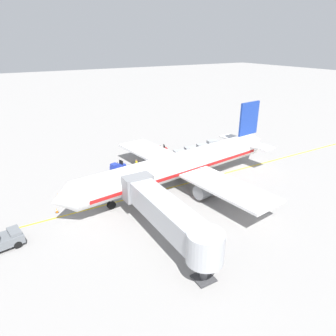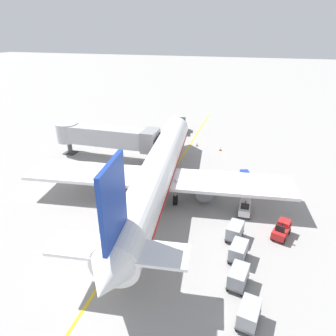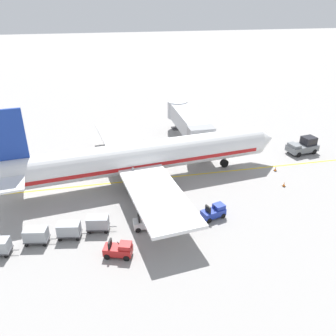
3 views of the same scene
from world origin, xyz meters
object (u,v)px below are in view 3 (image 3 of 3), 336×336
safety_cone_nose_right (275,169)px  baggage_tug_spare (119,250)px  pushback_tractor (303,146)px  parked_airliner (142,157)px  baggage_cart_third_in_train (36,235)px  baggage_tug_lead (214,212)px  baggage_tug_trailing (147,222)px  baggage_cart_front (98,222)px  ground_crew_wing_walker (184,208)px  jet_bridge (187,122)px  safety_cone_nose_left (284,184)px  baggage_cart_second_in_train (69,229)px

safety_cone_nose_right → baggage_tug_spare: bearing=-60.2°
pushback_tractor → parked_airliner: bearing=-82.1°
safety_cone_nose_right → baggage_cart_third_in_train: bearing=-72.9°
parked_airliner → pushback_tractor: 24.65m
baggage_tug_lead → baggage_tug_spare: size_ratio=0.99×
baggage_tug_trailing → baggage_cart_front: size_ratio=0.84×
parked_airliner → pushback_tractor: bearing=97.9°
pushback_tractor → ground_crew_wing_walker: pushback_tractor is taller
jet_bridge → baggage_cart_third_in_train: 29.38m
pushback_tractor → jet_bridge: bearing=-116.1°
pushback_tractor → baggage_tug_spare: pushback_tractor is taller
pushback_tractor → baggage_tug_spare: size_ratio=1.71×
baggage_tug_spare → safety_cone_nose_left: (-8.38, 20.74, -0.42)m
parked_airliner → baggage_cart_front: size_ratio=12.55×
baggage_tug_trailing → baggage_cart_second_in_train: baggage_tug_trailing is taller
ground_crew_wing_walker → safety_cone_nose_right: ground_crew_wing_walker is taller
ground_crew_wing_walker → safety_cone_nose_left: bearing=104.6°
pushback_tractor → safety_cone_nose_right: bearing=-56.1°
parked_airliner → baggage_tug_spare: (13.62, -4.15, -2.47)m
jet_bridge → safety_cone_nose_left: bearing=25.8°
safety_cone_nose_right → baggage_cart_second_in_train: bearing=-71.5°
safety_cone_nose_right → baggage_tug_trailing: bearing=-64.5°
pushback_tractor → baggage_cart_third_in_train: bearing=-69.4°
baggage_cart_front → safety_cone_nose_right: (-8.23, 23.42, -0.66)m
baggage_tug_lead → baggage_cart_third_in_train: 17.56m
pushback_tractor → ground_crew_wing_walker: 24.48m
baggage_cart_second_in_train → parked_airliner: bearing=139.3°
parked_airliner → safety_cone_nose_right: (1.17, 17.59, -2.90)m
baggage_cart_third_in_train → baggage_tug_spare: bearing=64.7°
jet_bridge → ground_crew_wing_walker: bearing=-16.0°
parked_airliner → baggage_cart_front: parked_airliner is taller
safety_cone_nose_left → parked_airliner: bearing=-107.5°
baggage_cart_front → baggage_cart_third_in_train: 5.73m
baggage_tug_trailing → baggage_cart_third_in_train: (0.08, -10.43, 0.24)m
jet_bridge → safety_cone_nose_left: jet_bridge is taller
parked_airliner → ground_crew_wing_walker: 9.56m
baggage_cart_second_in_train → safety_cone_nose_left: 25.57m
baggage_tug_spare → safety_cone_nose_left: size_ratio=4.67×
jet_bridge → baggage_tug_spare: jet_bridge is taller
parked_airliner → safety_cone_nose_left: bearing=72.5°
ground_crew_wing_walker → safety_cone_nose_right: (-7.60, 14.53, -0.66)m
baggage_cart_front → baggage_cart_third_in_train: bearing=-82.6°
ground_crew_wing_walker → pushback_tractor: bearing=119.7°
safety_cone_nose_right → safety_cone_nose_left: bearing=-13.8°
jet_bridge → baggage_cart_second_in_train: jet_bridge is taller
jet_bridge → baggage_cart_second_in_train: bearing=-39.6°
baggage_cart_third_in_train → baggage_tug_trailing: bearing=90.5°
parked_airliner → ground_crew_wing_walker: bearing=19.3°
baggage_tug_lead → safety_cone_nose_left: 11.47m
baggage_cart_second_in_train → pushback_tractor: bearing=112.0°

